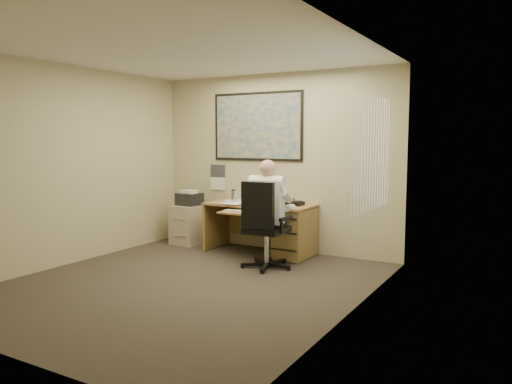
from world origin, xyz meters
The scene contains 8 objects.
room_shell centered at (0.00, 0.00, 1.35)m, with size 4.00×4.50×2.70m.
desk centered at (0.28, 1.90, 0.44)m, with size 1.60×0.97×1.07m.
world_map centered at (-0.30, 2.23, 1.90)m, with size 1.56×0.03×1.06m, color #1E4C93.
wall_calendar centered at (-1.05, 2.24, 1.08)m, with size 0.28×0.01×0.42m, color white.
window_blinds centered at (1.97, 0.80, 1.55)m, with size 0.06×1.40×1.30m, color beige, non-canonical shape.
filing_cabinet centered at (-1.40, 1.93, 0.38)m, with size 0.48×0.57×0.88m.
office_chair centered at (0.44, 1.13, 0.34)m, with size 0.70×0.70×1.16m.
person centered at (0.44, 1.21, 0.72)m, with size 0.59×0.84×1.43m, color white, non-canonical shape.
Camera 1 is at (3.57, -4.54, 1.70)m, focal length 35.00 mm.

